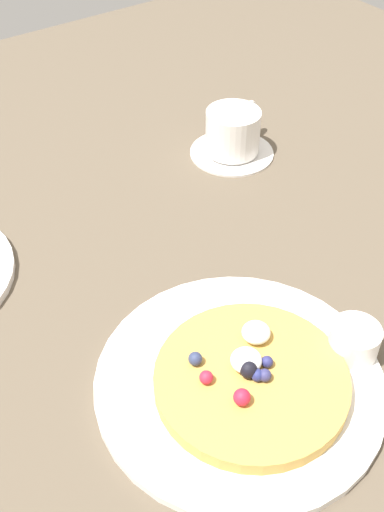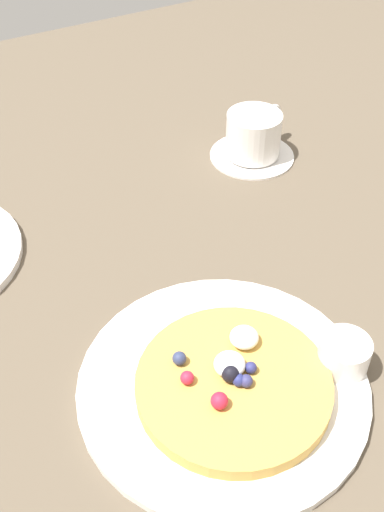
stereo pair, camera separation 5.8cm
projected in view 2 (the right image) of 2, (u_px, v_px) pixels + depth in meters
ground_plane at (148, 304)px, 73.10cm from camera, size 176.36×154.26×3.00cm
pancake_plate at (223, 385)px, 62.23cm from camera, size 28.96×28.96×1.03cm
pancake_with_berries at (233, 383)px, 60.63cm from camera, size 19.12×19.12×3.48cm
syrup_ramekin at (344, 354)px, 62.34cm from camera, size 5.21×5.21×3.32cm
coffee_saucer at (252, 155)px, 93.19cm from camera, size 12.50×12.50×0.65cm
coffee_cup at (254, 133)px, 90.85cm from camera, size 10.74×7.99×6.34cm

